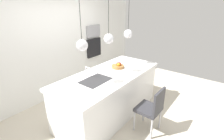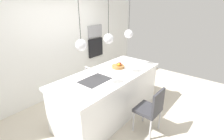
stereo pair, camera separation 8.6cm
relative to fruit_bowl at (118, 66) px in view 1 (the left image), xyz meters
The scene contains 12 objects.
floor 1.07m from the fruit_bowl, behind, with size 6.60×6.60×0.00m, color beige.
back_wall 1.67m from the fruit_bowl, 103.39° to the left, with size 6.00×0.10×2.60m, color white.
kitchen_island 0.64m from the fruit_bowl, behind, with size 2.41×1.04×0.95m.
sink_basin 0.78m from the fruit_bowl, behind, with size 0.56×0.40×0.02m, color #2D2D30.
faucet 0.80m from the fruit_bowl, 168.27° to the left, with size 0.02×0.17×0.22m.
fruit_bowl is the anchor object (origin of this frame).
microwave 1.82m from the fruit_bowl, 61.20° to the left, with size 0.54×0.08×0.34m, color #9E9EA3.
oven 1.74m from the fruit_bowl, 61.20° to the left, with size 0.56×0.08×0.56m, color black.
chair_near 1.16m from the fruit_bowl, 108.36° to the right, with size 0.43×0.42×0.90m.
pendant_light_left 1.24m from the fruit_bowl, behind, with size 0.18×0.18×0.78m.
pendant_light_center 0.77m from the fruit_bowl, behind, with size 0.18×0.18×0.78m.
pendant_light_right 0.73m from the fruit_bowl, 10.30° to the right, with size 0.18×0.18×0.78m.
Camera 1 is at (-2.39, -1.92, 2.26)m, focal length 26.50 mm.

